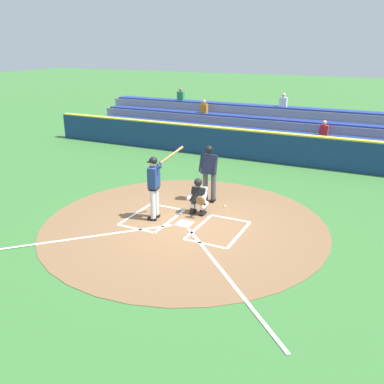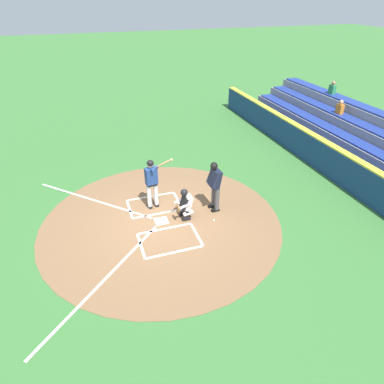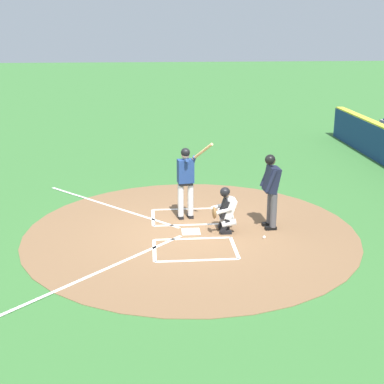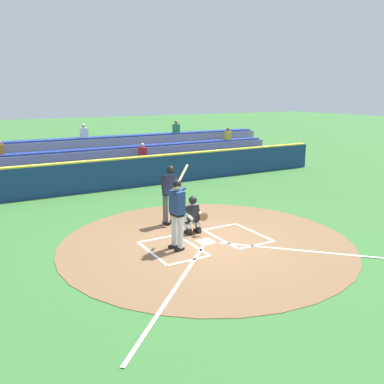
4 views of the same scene
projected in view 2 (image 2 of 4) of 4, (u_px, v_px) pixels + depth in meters
The scene contains 8 objects.
ground_plane at pixel (161, 221), 11.23m from camera, with size 120.00×120.00×0.00m, color #387033.
dirt_circle at pixel (161, 221), 11.23m from camera, with size 8.00×8.00×0.01m, color brown.
home_plate_and_chalk at pixel (136, 226), 10.99m from camera, with size 7.93×4.91×0.01m.
batter at pixel (152, 181), 11.39m from camera, with size 0.87×0.84×2.13m.
catcher at pixel (185, 203), 11.10m from camera, with size 0.59×0.60×1.13m.
plate_umpire at pixel (215, 183), 11.29m from camera, with size 0.60×0.43×1.86m.
baseball at pixel (214, 220), 11.22m from camera, with size 0.07×0.07×0.07m, color white.
backstop_wall at pixel (348, 171), 12.93m from camera, with size 22.00×0.36×1.31m.
Camera 2 is at (-8.93, 1.90, 6.70)m, focal length 31.07 mm.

